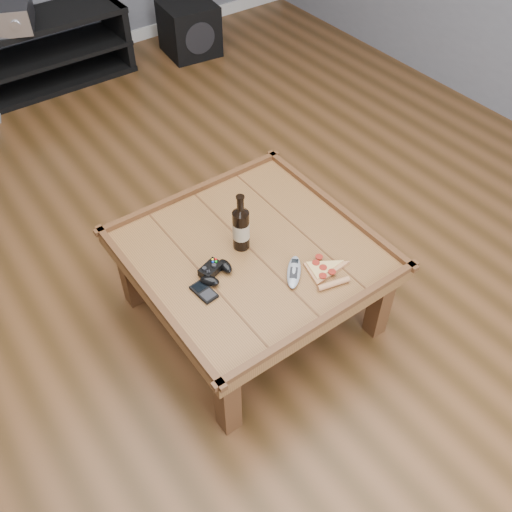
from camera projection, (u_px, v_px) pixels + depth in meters
ground at (252, 314)px, 2.81m from camera, size 6.00×6.00×0.00m
baseboard at (30, 67)px, 4.46m from camera, size 5.00×0.02×0.10m
coffee_table at (252, 259)px, 2.53m from camera, size 1.03×1.03×0.48m
media_console at (34, 55)px, 4.19m from camera, size 1.40×0.45×0.50m
beer_bottle at (241, 227)px, 2.43m from camera, size 0.07×0.07×0.28m
game_controller at (215, 272)px, 2.37m from camera, size 0.17×0.14×0.05m
pizza_slice at (324, 271)px, 2.39m from camera, size 0.21×0.28×0.03m
smartphone at (204, 292)px, 2.31m from camera, size 0.07×0.12×0.02m
remote_control at (294, 272)px, 2.38m from camera, size 0.17×0.18×0.03m
subwoofer at (189, 29)px, 4.60m from camera, size 0.44×0.44×0.40m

